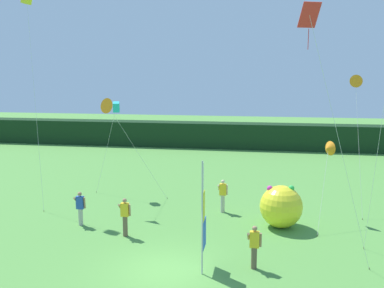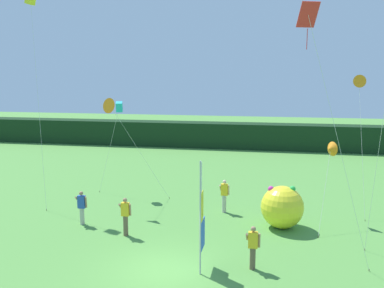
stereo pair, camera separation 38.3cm
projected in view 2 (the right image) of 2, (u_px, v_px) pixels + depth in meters
The scene contains 14 objects.
ground_plane at pixel (163, 270), 16.21m from camera, with size 120.00×120.00×0.00m, color #518E3D.
distant_treeline at pixel (233, 135), 42.79m from camera, with size 80.00×2.40×2.49m, color black.
banner_flag at pixel (202, 218), 15.85m from camera, with size 0.06×1.03×4.31m.
person_near_banner at pixel (125, 215), 19.54m from camera, with size 0.55×0.48×1.79m.
person_mid_field at pixel (82, 207), 21.03m from camera, with size 0.55×0.48×1.68m.
person_far_left at pixel (253, 246), 16.16m from camera, with size 0.55×0.48×1.70m.
person_far_right at pixel (224, 195), 22.83m from camera, with size 0.55×0.48×1.79m.
inflatable_balloon at pixel (282, 207), 20.52m from camera, with size 2.06×2.06×2.10m.
kite_orange_delta_0 at pixel (359, 82), 23.76m from camera, with size 0.74×3.59×7.32m.
kite_red_diamond_2 at pixel (312, 31), 14.59m from camera, with size 3.09×0.98×9.76m.
kite_orange_delta_3 at pixel (331, 149), 21.43m from camera, with size 1.04×3.23×4.01m.
kite_orange_delta_4 at pixel (111, 106), 23.29m from camera, with size 3.29×2.25×6.07m.
kite_cyan_box_5 at pixel (119, 107), 26.11m from camera, with size 1.61×0.67×5.70m.
kite_yellow_box_6 at pixel (31, 1), 23.74m from camera, with size 1.84×2.44×11.84m.
Camera 2 is at (3.95, -14.73, 7.38)m, focal length 39.95 mm.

